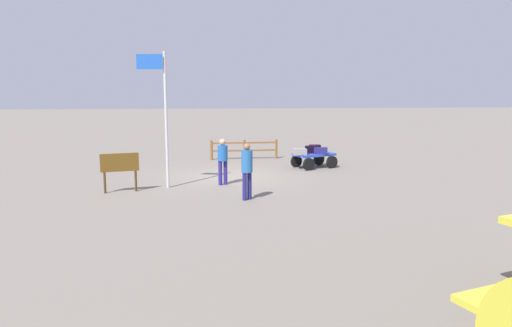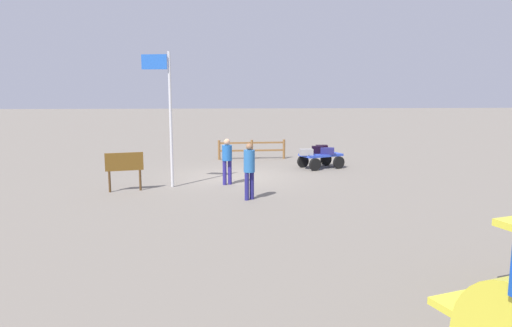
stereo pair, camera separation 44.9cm
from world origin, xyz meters
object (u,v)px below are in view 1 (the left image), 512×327
(suitcase_grey, at_px, (311,150))
(suitcase_navy, at_px, (300,152))
(worker_trailing, at_px, (247,167))
(signboard, at_px, (120,166))
(luggage_cart, at_px, (314,158))
(suitcase_dark, at_px, (315,148))
(flagpole, at_px, (162,108))
(worker_lead, at_px, (223,158))
(suitcase_olive, at_px, (321,151))

(suitcase_grey, distance_m, suitcase_navy, 0.79)
(worker_trailing, bearing_deg, signboard, -19.46)
(luggage_cart, relative_size, suitcase_dark, 3.90)
(signboard, bearing_deg, flagpole, -156.02)
(suitcase_navy, height_order, flagpole, flagpole)
(luggage_cart, height_order, worker_lead, worker_lead)
(suitcase_dark, xyz_separation_m, suitcase_olive, (-0.14, 0.58, -0.02))
(signboard, bearing_deg, luggage_cart, -150.12)
(suitcase_dark, distance_m, worker_trailing, 7.12)
(suitcase_grey, xyz_separation_m, flagpole, (5.99, 3.78, 2.01))
(suitcase_grey, bearing_deg, suitcase_navy, 42.47)
(suitcase_olive, xyz_separation_m, worker_lead, (4.32, 3.21, 0.22))
(luggage_cart, height_order, suitcase_navy, suitcase_navy)
(suitcase_navy, distance_m, flagpole, 6.63)
(suitcase_dark, bearing_deg, signboard, 31.75)
(flagpole, bearing_deg, worker_lead, -171.14)
(suitcase_grey, distance_m, flagpole, 7.37)
(luggage_cart, bearing_deg, suitcase_navy, 32.50)
(suitcase_grey, distance_m, signboard, 8.61)
(luggage_cart, xyz_separation_m, suitcase_olive, (-0.26, 0.17, 0.33))
(luggage_cart, bearing_deg, signboard, 29.88)
(flagpole, xyz_separation_m, signboard, (1.41, 0.63, -1.90))
(suitcase_dark, xyz_separation_m, suitcase_navy, (0.83, 0.86, -0.03))
(luggage_cart, xyz_separation_m, suitcase_grey, (0.12, -0.09, 0.35))
(suitcase_olive, bearing_deg, suitcase_dark, -76.68)
(worker_lead, xyz_separation_m, signboard, (3.46, 0.95, -0.08))
(suitcase_navy, bearing_deg, signboard, 29.60)
(worker_lead, bearing_deg, signboard, 15.28)
(flagpole, bearing_deg, suitcase_olive, -151.04)
(flagpole, bearing_deg, suitcase_dark, -146.65)
(suitcase_dark, bearing_deg, suitcase_navy, 46.09)
(suitcase_navy, bearing_deg, luggage_cart, -147.50)
(suitcase_olive, distance_m, flagpole, 7.56)
(worker_lead, relative_size, signboard, 1.26)
(luggage_cart, xyz_separation_m, flagpole, (6.11, 3.69, 2.37))
(luggage_cart, bearing_deg, suitcase_grey, -35.44)
(suitcase_olive, distance_m, worker_lead, 5.38)
(luggage_cart, distance_m, flagpole, 7.52)
(luggage_cart, distance_m, suitcase_dark, 0.56)
(luggage_cart, bearing_deg, worker_trailing, 59.94)
(flagpole, bearing_deg, signboard, 23.98)
(suitcase_navy, distance_m, signboard, 7.84)
(suitcase_grey, xyz_separation_m, worker_trailing, (3.23, 5.88, 0.25))
(suitcase_navy, relative_size, signboard, 0.43)
(worker_lead, xyz_separation_m, worker_trailing, (-0.70, 2.42, 0.06))
(suitcase_navy, bearing_deg, worker_trailing, 63.62)
(suitcase_dark, height_order, flagpole, flagpole)
(suitcase_olive, bearing_deg, flagpole, 28.96)
(suitcase_grey, bearing_deg, worker_trailing, 61.19)
(signboard, bearing_deg, suitcase_olive, -151.91)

